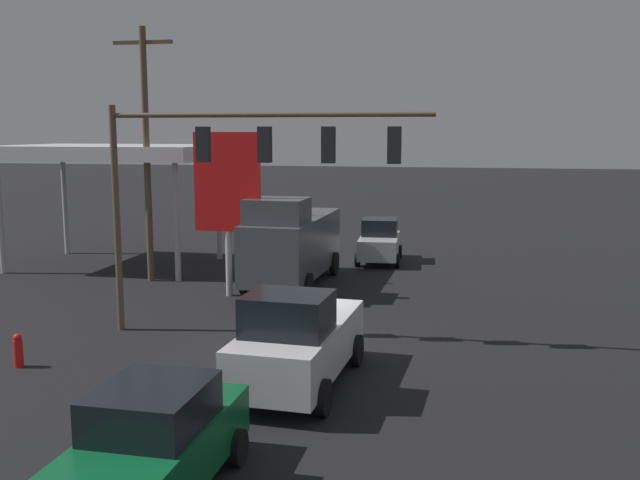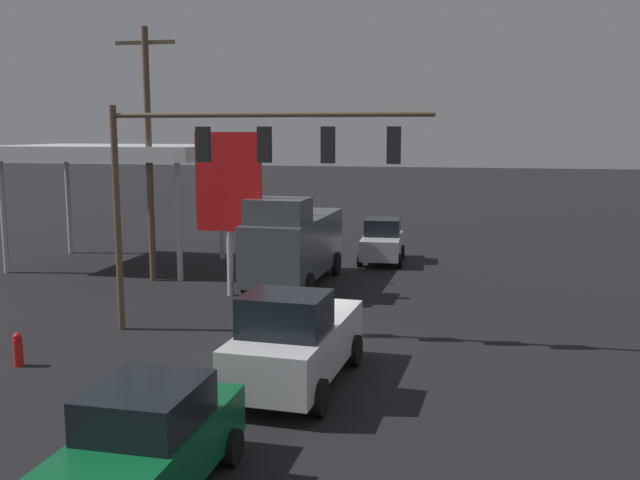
# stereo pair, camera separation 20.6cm
# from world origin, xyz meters

# --- Properties ---
(ground_plane) EXTENTS (200.00, 200.00, 0.00)m
(ground_plane) POSITION_xyz_m (0.00, 0.00, 0.00)
(ground_plane) COLOR black
(traffic_signal_assembly) EXTENTS (9.36, 0.43, 6.70)m
(traffic_signal_assembly) POSITION_xyz_m (2.10, -0.93, 5.12)
(traffic_signal_assembly) COLOR brown
(traffic_signal_assembly) RESTS_ON ground
(utility_pole) EXTENTS (2.40, 0.26, 9.90)m
(utility_pole) POSITION_xyz_m (8.05, -7.73, 5.24)
(utility_pole) COLOR brown
(utility_pole) RESTS_ON ground
(gas_station_canopy) EXTENTS (9.04, 6.26, 5.34)m
(gas_station_canopy) POSITION_xyz_m (10.90, -10.46, 4.95)
(gas_station_canopy) COLOR silver
(gas_station_canopy) RESTS_ON ground
(price_sign) EXTENTS (2.42, 0.27, 5.92)m
(price_sign) POSITION_xyz_m (4.14, -5.86, 3.99)
(price_sign) COLOR #B7B7BC
(price_sign) RESTS_ON ground
(delivery_truck) EXTENTS (2.76, 6.88, 3.58)m
(delivery_truck) POSITION_xyz_m (2.29, -7.93, 1.69)
(delivery_truck) COLOR #474C51
(delivery_truck) RESTS_ON ground
(hatchback_crossing) EXTENTS (2.10, 3.87, 1.97)m
(hatchback_crossing) POSITION_xyz_m (-0.46, -13.69, 0.95)
(hatchback_crossing) COLOR silver
(hatchback_crossing) RESTS_ON ground
(pickup_parked) EXTENTS (2.53, 5.32, 2.40)m
(pickup_parked) POSITION_xyz_m (-0.41, 2.78, 1.11)
(pickup_parked) COLOR silver
(pickup_parked) RESTS_ON ground
(sedan_waiting) EXTENTS (2.14, 4.44, 1.93)m
(sedan_waiting) POSITION_xyz_m (0.71, 8.27, 0.95)
(sedan_waiting) COLOR #0C592D
(sedan_waiting) RESTS_ON ground
(fire_hydrant) EXTENTS (0.24, 0.24, 0.88)m
(fire_hydrant) POSITION_xyz_m (6.88, 2.80, 0.44)
(fire_hydrant) COLOR red
(fire_hydrant) RESTS_ON ground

